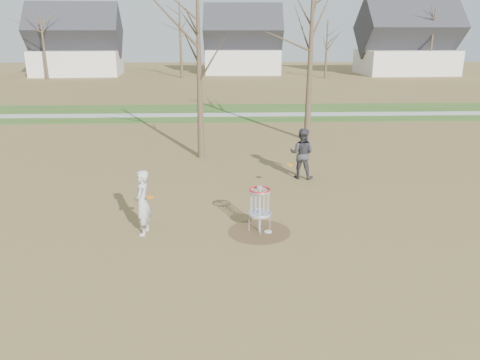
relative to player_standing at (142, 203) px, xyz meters
name	(u,v)px	position (x,y,z in m)	size (l,w,h in m)	color
ground	(259,232)	(3.30, -0.01, -0.94)	(160.00, 160.00, 0.00)	brown
green_band	(236,112)	(3.30, 20.99, -0.93)	(160.00, 8.00, 0.01)	#2D5119
footpath	(237,115)	(3.30, 19.99, -0.92)	(160.00, 1.50, 0.01)	#9E9E99
dirt_circle	(259,232)	(3.30, -0.01, -0.93)	(1.80, 1.80, 0.01)	#47331E
player_standing	(142,203)	(0.00, 0.00, 0.00)	(0.68, 0.45, 1.87)	#AEAEAE
player_throwing	(302,153)	(5.35, 5.17, 0.05)	(0.96, 0.75, 1.98)	#313035
disc_grounded	(268,232)	(3.54, -0.05, -0.92)	(0.22, 0.22, 0.02)	silver
discs_in_play	(232,178)	(2.54, 1.62, 0.19)	(4.57, 3.72, 0.16)	orange
disc_golf_basket	(260,202)	(3.30, -0.01, -0.02)	(0.64, 0.64, 1.35)	#9EA3AD
bare_trees	(249,34)	(5.08, 35.78, 4.41)	(52.62, 44.98, 9.00)	#382B1E
houses_row	(261,48)	(7.62, 52.55, 2.59)	(56.51, 10.01, 7.26)	silver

